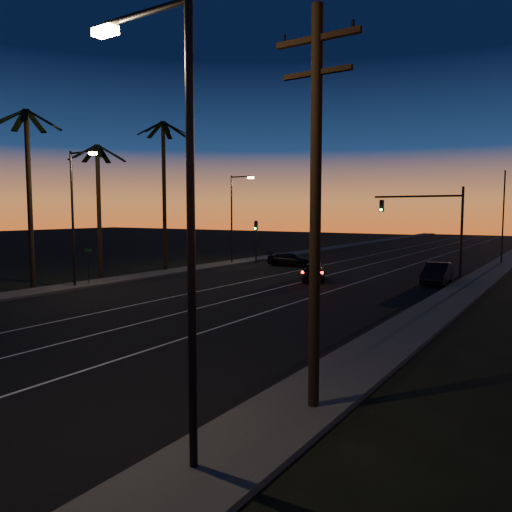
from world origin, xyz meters
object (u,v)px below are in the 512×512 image
Objects in this scene: utility_pole at (316,202)px; cross_car at (290,259)px; signal_mast at (431,215)px; right_car at (437,273)px; lead_car at (314,271)px.

cross_car is (-16.94, 29.31, -4.69)m from utility_pole.
utility_pole is at bearing -59.98° from cross_car.
signal_mast is 1.56× the size of right_car.
cross_car is (-6.22, 7.56, -0.05)m from lead_car.
utility_pole is 25.53m from right_car.
utility_pole reaches higher than signal_mast.
signal_mast is 1.61× the size of cross_car.
cross_car is (-12.47, -0.68, -4.15)m from signal_mast.
cross_car is (-14.24, 4.34, -0.12)m from right_car.
signal_mast is at bearing 3.12° from cross_car.
utility_pole is at bearing -83.83° from right_car.
right_car is 14.88m from cross_car.
signal_mast is 13.16m from cross_car.
right_car is (-2.70, 24.98, -4.57)m from utility_pole.
lead_car is 1.04× the size of cross_car.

